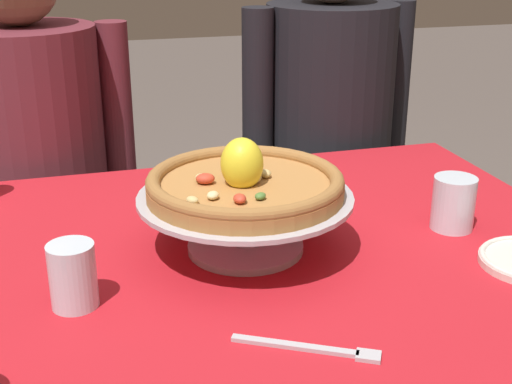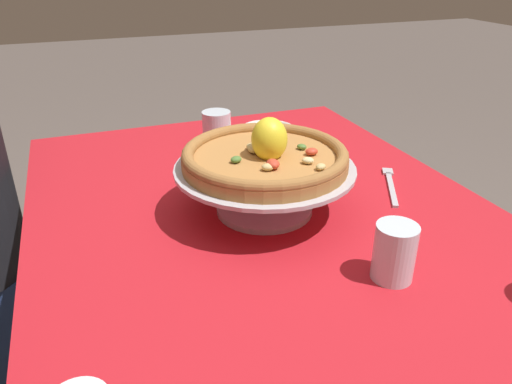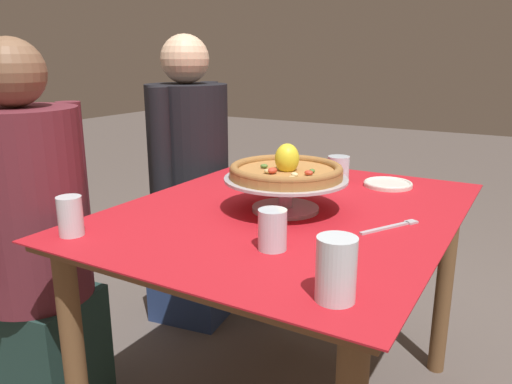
{
  "view_description": "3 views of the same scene",
  "coord_description": "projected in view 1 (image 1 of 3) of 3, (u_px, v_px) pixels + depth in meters",
  "views": [
    {
      "loc": [
        -0.3,
        -1.03,
        1.25
      ],
      "look_at": [
        0.01,
        0.06,
        0.81
      ],
      "focal_mm": 48.74,
      "sensor_mm": 36.0,
      "label": 1
    },
    {
      "loc": [
        -0.85,
        0.33,
        1.21
      ],
      "look_at": [
        -0.07,
        0.04,
        0.8
      ],
      "focal_mm": 34.29,
      "sensor_mm": 36.0,
      "label": 2
    },
    {
      "loc": [
        -1.28,
        -0.63,
        1.17
      ],
      "look_at": [
        -0.08,
        0.07,
        0.79
      ],
      "focal_mm": 34.91,
      "sensor_mm": 36.0,
      "label": 3
    }
  ],
  "objects": [
    {
      "name": "diner_left",
      "position": [
        40.0,
        198.0,
        1.77
      ],
      "size": [
        0.5,
        0.39,
        1.22
      ],
      "color": "#1E3833",
      "rests_on": "ground"
    },
    {
      "name": "water_glass_side_left",
      "position": [
        73.0,
        278.0,
        1.0
      ],
      "size": [
        0.07,
        0.07,
        0.1
      ],
      "color": "silver",
      "rests_on": "dining_table"
    },
    {
      "name": "dining_table",
      "position": [
        261.0,
        301.0,
        1.23
      ],
      "size": [
        1.19,
        0.93,
        0.73
      ],
      "color": "brown",
      "rests_on": "ground"
    },
    {
      "name": "pizza",
      "position": [
        244.0,
        182.0,
        1.14
      ],
      "size": [
        0.33,
        0.33,
        0.1
      ],
      "color": "#AD753D",
      "rests_on": "pizza_stand"
    },
    {
      "name": "diner_right",
      "position": [
        326.0,
        166.0,
        1.94
      ],
      "size": [
        0.5,
        0.39,
        1.25
      ],
      "color": "navy",
      "rests_on": "ground"
    },
    {
      "name": "water_glass_side_right",
      "position": [
        453.0,
        206.0,
        1.25
      ],
      "size": [
        0.08,
        0.08,
        0.1
      ],
      "color": "silver",
      "rests_on": "dining_table"
    },
    {
      "name": "dinner_fork",
      "position": [
        314.0,
        349.0,
        0.91
      ],
      "size": [
        0.18,
        0.11,
        0.01
      ],
      "color": "#B7B7C1",
      "rests_on": "dining_table"
    },
    {
      "name": "pizza_stand",
      "position": [
        245.0,
        213.0,
        1.16
      ],
      "size": [
        0.36,
        0.36,
        0.1
      ],
      "color": "#B7B7C1",
      "rests_on": "dining_table"
    }
  ]
}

